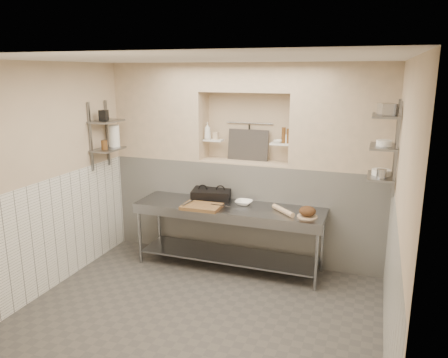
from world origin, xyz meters
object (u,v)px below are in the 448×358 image
at_px(panini_press, 212,194).
at_px(bowl_alcove, 278,141).
at_px(jug_left, 114,136).
at_px(rolling_pin, 283,211).
at_px(bread_loaf, 307,211).
at_px(bottle_soap, 207,131).
at_px(mixing_bowl, 244,203).
at_px(prep_table, 229,224).
at_px(cutting_board, 202,207).

distance_m(panini_press, bowl_alcove, 1.20).
xyz_separation_m(bowl_alcove, jug_left, (-2.30, -0.53, 0.04)).
distance_m(rolling_pin, jug_left, 2.67).
height_order(bread_loaf, bottle_soap, bottle_soap).
bearing_deg(jug_left, bottle_soap, 21.10).
bearing_deg(rolling_pin, mixing_bowl, 163.10).
bearing_deg(bowl_alcove, prep_table, -133.03).
height_order(panini_press, rolling_pin, panini_press).
relative_size(mixing_bowl, bowl_alcove, 1.78).
relative_size(mixing_bowl, rolling_pin, 0.54).
relative_size(rolling_pin, bread_loaf, 2.05).
xyz_separation_m(prep_table, cutting_board, (-0.31, -0.21, 0.28)).
distance_m(mixing_bowl, bread_loaf, 0.94).
relative_size(panini_press, cutting_board, 1.18).
xyz_separation_m(bottle_soap, bowl_alcove, (1.04, 0.04, -0.10)).
bearing_deg(cutting_board, bottle_soap, 105.17).
xyz_separation_m(panini_press, jug_left, (-1.44, -0.19, 0.80)).
bearing_deg(rolling_pin, panini_press, 166.49).
xyz_separation_m(cutting_board, jug_left, (-1.46, 0.24, 0.85)).
bearing_deg(bottle_soap, bowl_alcove, 2.32).
xyz_separation_m(cutting_board, bread_loaf, (1.39, 0.11, 0.06)).
xyz_separation_m(panini_press, bottle_soap, (-0.17, 0.30, 0.86)).
bearing_deg(panini_press, bread_loaf, -24.60).
height_order(cutting_board, mixing_bowl, mixing_bowl).
height_order(mixing_bowl, rolling_pin, rolling_pin).
bearing_deg(jug_left, rolling_pin, -1.67).
distance_m(cutting_board, rolling_pin, 1.08).
xyz_separation_m(cutting_board, mixing_bowl, (0.48, 0.35, 0.01)).
xyz_separation_m(prep_table, jug_left, (-1.77, 0.03, 1.13)).
height_order(prep_table, bowl_alcove, bowl_alcove).
xyz_separation_m(cutting_board, bowl_alcove, (0.84, 0.77, 0.81)).
relative_size(prep_table, bottle_soap, 10.52).
bearing_deg(bowl_alcove, jug_left, -167.03).
bearing_deg(bread_loaf, rolling_pin, 169.44).
bearing_deg(mixing_bowl, cutting_board, -144.29).
bearing_deg(mixing_bowl, bread_loaf, -14.70).
height_order(prep_table, panini_press, panini_press).
bearing_deg(rolling_pin, bowl_alcove, 110.98).
distance_m(prep_table, rolling_pin, 0.81).
distance_m(prep_table, bottle_soap, 1.40).
relative_size(panini_press, mixing_bowl, 2.60).
relative_size(mixing_bowl, bottle_soap, 0.94).
height_order(mixing_bowl, bowl_alcove, bowl_alcove).
bearing_deg(prep_table, jug_left, 178.88).
xyz_separation_m(rolling_pin, bottle_soap, (-1.27, 0.56, 0.90)).
height_order(prep_table, rolling_pin, rolling_pin).
bearing_deg(mixing_bowl, bowl_alcove, 50.31).
relative_size(panini_press, bowl_alcove, 4.62).
xyz_separation_m(prep_table, bowl_alcove, (0.53, 0.56, 1.09)).
relative_size(bread_loaf, bottle_soap, 0.85).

